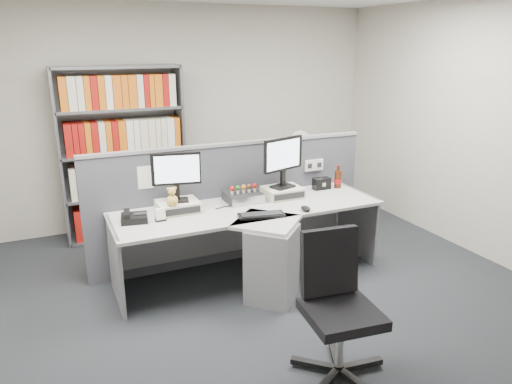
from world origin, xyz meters
name	(u,v)px	position (x,y,z in m)	size (l,w,h in m)	color
ground	(287,315)	(0.00, 0.00, 0.00)	(5.50, 5.50, 0.00)	#292C30
room_shell	(292,104)	(0.00, 0.00, 1.79)	(5.04, 5.54, 2.72)	#BDB7A8
partition	(233,201)	(0.00, 1.25, 0.65)	(3.00, 0.08, 1.27)	#4A4B54
desk	(258,241)	(0.00, 0.60, 0.46)	(2.60, 1.20, 0.72)	#B7B6B0
monitor_riser_left	(178,206)	(-0.65, 0.98, 0.77)	(0.38, 0.31, 0.10)	beige
monitor_riser_right	(283,192)	(0.45, 0.98, 0.77)	(0.38, 0.31, 0.10)	beige
monitor_left	(176,173)	(-0.65, 0.98, 1.09)	(0.45, 0.18, 0.46)	black
monitor_right	(283,158)	(0.45, 0.98, 1.13)	(0.49, 0.22, 0.51)	black
desktop_pc	(243,197)	(0.02, 1.01, 0.77)	(0.34, 0.31, 0.09)	black
figurines	(244,188)	(0.02, 1.00, 0.86)	(0.29, 0.05, 0.09)	beige
keyboard	(261,215)	(0.00, 0.53, 0.73)	(0.44, 0.24, 0.03)	black
mouse	(306,209)	(0.44, 0.50, 0.74)	(0.08, 0.12, 0.05)	black
desk_phone	(134,218)	(-1.08, 0.88, 0.76)	(0.26, 0.24, 0.10)	black
desk_calendar	(160,216)	(-0.86, 0.80, 0.77)	(0.09, 0.07, 0.11)	black
plush_toy	(172,198)	(-0.73, 0.87, 0.90)	(0.10, 0.10, 0.18)	gold
speaker	(322,183)	(0.96, 1.06, 0.78)	(0.18, 0.10, 0.12)	black
cola_bottle	(338,179)	(1.14, 1.02, 0.82)	(0.08, 0.08, 0.26)	#3F190A
shelving_unit	(123,155)	(-0.90, 2.44, 0.98)	(1.41, 0.40, 2.00)	slate
filing_cabinet	(298,195)	(1.20, 1.99, 0.35)	(0.45, 0.61, 0.70)	slate
desk_fan	(299,145)	(1.20, 1.99, 1.01)	(0.29, 0.17, 0.49)	white
office_chair	(337,302)	(-0.03, -0.76, 0.53)	(0.65, 0.66, 1.00)	silver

